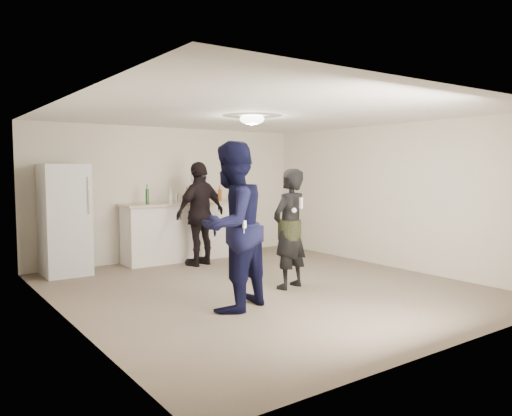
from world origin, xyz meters
TOP-DOWN VIEW (x-y plane):
  - floor at (0.00, 0.00)m, footprint 6.00×6.00m
  - ceiling at (0.00, 0.00)m, footprint 6.00×6.00m
  - wall_back at (0.00, 3.00)m, footprint 6.00×0.00m
  - wall_front at (0.00, -3.00)m, footprint 6.00×0.00m
  - wall_left at (-2.75, 0.00)m, footprint 0.00×6.00m
  - wall_right at (2.75, 0.00)m, footprint 0.00×6.00m
  - counter at (0.24, 2.67)m, footprint 2.60×0.56m
  - counter_top at (0.24, 2.67)m, footprint 2.68×0.64m
  - fridge at (-2.10, 2.60)m, footprint 0.70×0.70m
  - fridge_handle at (-1.82, 2.23)m, footprint 0.02×0.02m
  - ceiling_dome at (0.00, 0.30)m, footprint 0.36×0.36m
  - shaker at (-0.07, 2.64)m, footprint 0.08×0.08m
  - man at (-0.98, -0.67)m, footprint 1.22×1.10m
  - woman at (0.29, -0.22)m, footprint 0.72×0.56m
  - camo_shorts at (0.29, -0.22)m, footprint 0.34×0.34m
  - spectator at (0.09, 2.03)m, footprint 1.16×0.71m
  - remote_man at (-0.98, -0.95)m, footprint 0.04×0.04m
  - nunchuk_man at (-0.86, -0.92)m, footprint 0.07×0.07m
  - remote_woman at (0.29, -0.47)m, footprint 0.04×0.04m
  - nunchuk_woman at (0.19, -0.44)m, footprint 0.07×0.07m
  - bottle_cluster at (0.11, 2.68)m, footprint 1.64×0.28m

SIDE VIEW (x-z plane):
  - floor at x=0.00m, z-range 0.00..0.00m
  - counter at x=0.24m, z-range 0.00..1.05m
  - camo_shorts at x=0.29m, z-range 0.71..0.99m
  - woman at x=0.29m, z-range 0.00..1.73m
  - fridge at x=-2.10m, z-range 0.00..1.80m
  - spectator at x=0.09m, z-range 0.00..1.85m
  - nunchuk_man at x=-0.86m, z-range 0.95..1.01m
  - man at x=-0.98m, z-range 0.00..2.06m
  - remote_man at x=-0.98m, z-range 0.98..1.12m
  - counter_top at x=0.24m, z-range 1.05..1.09m
  - nunchuk_woman at x=0.19m, z-range 1.11..1.18m
  - shaker at x=-0.07m, z-range 1.09..1.26m
  - bottle_cluster at x=0.11m, z-range 1.06..1.34m
  - wall_back at x=0.00m, z-range -1.75..4.25m
  - wall_front at x=0.00m, z-range -1.75..4.25m
  - wall_left at x=-2.75m, z-range -1.75..4.25m
  - wall_right at x=2.75m, z-range -1.75..4.25m
  - remote_woman at x=0.29m, z-range 1.18..1.32m
  - fridge_handle at x=-1.82m, z-range 1.00..1.60m
  - ceiling_dome at x=0.00m, z-range 2.37..2.53m
  - ceiling at x=0.00m, z-range 2.50..2.50m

